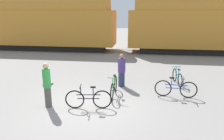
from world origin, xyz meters
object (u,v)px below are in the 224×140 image
Objects in this scene: person_in_green at (47,85)px; person_in_purple at (122,70)px; freight_train at (122,22)px; bicycle_teal at (177,77)px; bicycle_green at (114,87)px; bicycle_black at (88,99)px; bicycle_blue at (176,89)px; traffic_cone at (48,80)px.

person_in_green is 1.08× the size of person_in_purple.
freight_train is 9.93m from bicycle_teal.
bicycle_green is 1.04× the size of bicycle_black.
person_in_green is (-5.32, -3.50, 0.53)m from bicycle_teal.
freight_train is 14.74× the size of bicycle_blue.
bicycle_blue is 1.01× the size of bicycle_black.
person_in_green is at bearing -148.23° from bicycle_green.
person_in_purple reaches higher than bicycle_blue.
traffic_cone is at bearing 173.03° from bicycle_blue.
freight_train is 11.22m from bicycle_green.
freight_train is 15.97× the size of bicycle_teal.
bicycle_teal is 0.92× the size of bicycle_blue.
bicycle_black is at bearing -41.50° from traffic_cone.
bicycle_black reaches higher than bicycle_blue.
person_in_green reaches higher than bicycle_green.
bicycle_teal is (3.72, -8.92, -2.28)m from freight_train.
traffic_cone is (-3.48, 0.98, -0.14)m from bicycle_green.
bicycle_green is at bearing -42.13° from person_in_green.
bicycle_blue is 3.79m from bicycle_black.
bicycle_green reaches higher than traffic_cone.
person_in_purple reaches higher than traffic_cone.
traffic_cone is (-2.70, 2.39, -0.13)m from bicycle_black.
bicycle_black is at bearing 7.96° from person_in_purple.
bicycle_green is 2.65m from bicycle_blue.
bicycle_green is (0.76, -10.96, -2.26)m from freight_train.
traffic_cone is at bearing 138.50° from bicycle_black.
bicycle_green is 1.13× the size of person_in_purple.
bicycle_black is 1.09× the size of person_in_purple.
bicycle_green is at bearing -86.05° from freight_train.
freight_train is 16.23× the size of person_in_purple.
person_in_purple reaches higher than bicycle_teal.
bicycle_blue is (2.64, 0.23, -0.01)m from bicycle_green.
freight_train is 14.40× the size of bicycle_green.
person_in_green is 3.79m from person_in_purple.
bicycle_teal is 0.95× the size of person_in_green.
traffic_cone is (-6.44, -1.06, -0.11)m from bicycle_teal.
bicycle_green is 1.05× the size of person_in_green.
bicycle_black reaches higher than bicycle_teal.
bicycle_blue is (3.40, -10.73, -2.26)m from freight_train.
freight_train is 15.09× the size of person_in_green.
freight_train is at bearing -146.66° from person_in_purple.
bicycle_teal is (2.96, 2.04, -0.03)m from bicycle_green.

